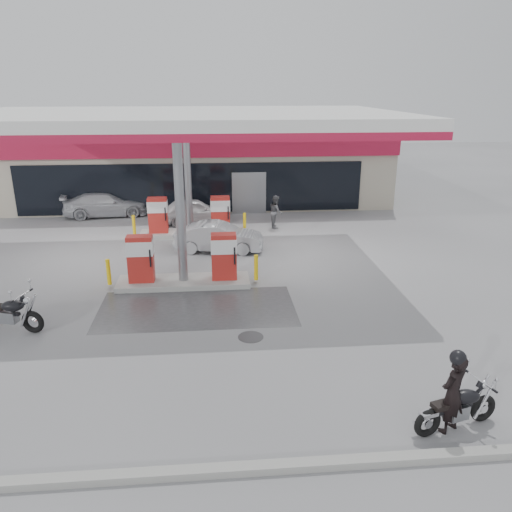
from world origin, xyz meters
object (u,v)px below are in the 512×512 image
Objects in this scene: pump_island_near at (183,265)px; attendant at (276,212)px; pump_island_far at (190,220)px; sedan_white at (194,211)px; parked_motorcycle at (9,314)px; hatchback_silver at (219,237)px; main_motorcycle at (458,409)px; biker_main at (453,394)px; parked_car_left at (106,204)px.

pump_island_near is 8.10m from attendant.
pump_island_near and pump_island_far have the same top height.
pump_island_far is at bearing 164.56° from sedan_white.
parked_motorcycle is 1.36× the size of attendant.
pump_island_near is 3.82m from hatchback_silver.
hatchback_silver is at bearing 140.66° from attendant.
pump_island_near is 1.42× the size of sedan_white.
pump_island_far is 2.41× the size of parked_motorcycle.
pump_island_near is 5.54m from parked_motorcycle.
hatchback_silver reaches higher than parked_motorcycle.
hatchback_silver is (-2.79, -3.40, -0.19)m from attendant.
pump_island_near is 2.67× the size of main_motorcycle.
main_motorcycle is 12.58m from hatchback_silver.
hatchback_silver is (-4.50, 11.75, 0.15)m from main_motorcycle.
pump_island_near is 9.94m from biker_main.
attendant is at bearing 64.94° from parked_motorcycle.
parked_car_left is at bearing 70.75° from attendant.
pump_island_far is 15.27m from biker_main.
attendant is at bearing 81.08° from main_motorcycle.
biker_main is at bearing -55.67° from pump_island_near.
biker_main is 0.46× the size of sedan_white.
parked_motorcycle is 0.59× the size of hatchback_silver.
pump_island_far is 2.67× the size of main_motorcycle.
pump_island_far reaches higher than sedan_white.
hatchback_silver is at bearing -177.82° from sedan_white.
attendant is at bearing 59.80° from pump_island_near.
sedan_white is (0.14, 8.20, -0.09)m from pump_island_near.
pump_island_far reaches higher than parked_car_left.
sedan_white is 4.12m from attendant.
sedan_white is at bearing 93.68° from main_motorcycle.
pump_island_far is 3.29× the size of attendant.
main_motorcycle is 17.30m from sedan_white.
attendant is at bearing -115.39° from biker_main.
parked_car_left is at bearing 50.81° from hatchback_silver.
attendant is 9.09m from parked_car_left.
parked_motorcycle is at bearing -147.10° from pump_island_near.
pump_island_far is 1.42× the size of hatchback_silver.
pump_island_far is 1.19× the size of parked_car_left.
attendant reaches higher than sedan_white.
biker_main is (-0.19, -0.05, 0.39)m from main_motorcycle.
attendant is at bearing 13.79° from pump_island_far.
main_motorcycle is at bearing 165.35° from biker_main.
pump_island_far reaches higher than hatchback_silver.
pump_island_near reaches higher than biker_main.
main_motorcycle is 0.91× the size of parked_motorcycle.
biker_main is at bearing -159.04° from parked_car_left.
hatchback_silver is at bearing 70.37° from pump_island_near.
hatchback_silver is at bearing -145.96° from parked_car_left.
pump_island_far is at bearing 96.88° from main_motorcycle.
pump_island_far is at bearing 90.00° from pump_island_near.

